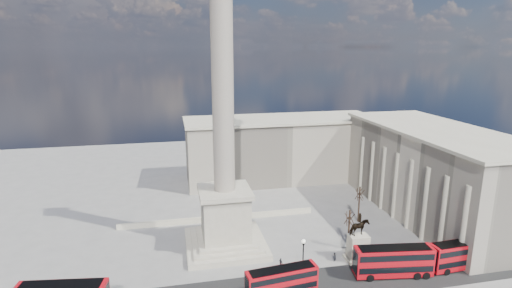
{
  "coord_description": "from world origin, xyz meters",
  "views": [
    {
      "loc": [
        -8.36,
        -59.98,
        34.78
      ],
      "look_at": [
        5.09,
        2.78,
        19.17
      ],
      "focal_mm": 28.0,
      "sensor_mm": 36.0,
      "label": 1
    }
  ],
  "objects_px": {
    "nelsons_column": "(224,178)",
    "pedestrian_standing": "(334,257)",
    "pedestrian_crossing": "(281,262)",
    "red_bus_b": "(282,281)",
    "red_bus_d": "(463,254)",
    "victorian_lamp": "(303,257)",
    "red_bus_c": "(394,261)",
    "pedestrian_walking": "(365,246)",
    "equestrian_statue": "(358,244)"
  },
  "relations": [
    {
      "from": "victorian_lamp",
      "to": "pedestrian_standing",
      "type": "xyz_separation_m",
      "value": [
        7.22,
        4.89,
        -3.44
      ]
    },
    {
      "from": "red_bus_c",
      "to": "victorian_lamp",
      "type": "xyz_separation_m",
      "value": [
        -14.36,
        1.25,
        1.63
      ]
    },
    {
      "from": "pedestrian_walking",
      "to": "pedestrian_standing",
      "type": "height_order",
      "value": "pedestrian_walking"
    },
    {
      "from": "red_bus_d",
      "to": "pedestrian_crossing",
      "type": "distance_m",
      "value": 29.28
    },
    {
      "from": "red_bus_b",
      "to": "pedestrian_crossing",
      "type": "distance_m",
      "value": 7.75
    },
    {
      "from": "red_bus_b",
      "to": "pedestrian_walking",
      "type": "distance_m",
      "value": 20.29
    },
    {
      "from": "red_bus_c",
      "to": "pedestrian_crossing",
      "type": "relative_size",
      "value": 8.2
    },
    {
      "from": "red_bus_d",
      "to": "equestrian_statue",
      "type": "bearing_deg",
      "value": 155.79
    },
    {
      "from": "nelsons_column",
      "to": "pedestrian_walking",
      "type": "distance_m",
      "value": 27.46
    },
    {
      "from": "red_bus_d",
      "to": "victorian_lamp",
      "type": "bearing_deg",
      "value": 173.7
    },
    {
      "from": "pedestrian_standing",
      "to": "pedestrian_walking",
      "type": "bearing_deg",
      "value": 163.24
    },
    {
      "from": "equestrian_statue",
      "to": "pedestrian_walking",
      "type": "distance_m",
      "value": 4.46
    },
    {
      "from": "victorian_lamp",
      "to": "pedestrian_walking",
      "type": "height_order",
      "value": "victorian_lamp"
    },
    {
      "from": "pedestrian_standing",
      "to": "pedestrian_crossing",
      "type": "bearing_deg",
      "value": -36.73
    },
    {
      "from": "nelsons_column",
      "to": "red_bus_c",
      "type": "relative_size",
      "value": 4.04
    },
    {
      "from": "red_bus_d",
      "to": "equestrian_statue",
      "type": "relative_size",
      "value": 1.36
    },
    {
      "from": "victorian_lamp",
      "to": "pedestrian_walking",
      "type": "xyz_separation_m",
      "value": [
        13.95,
        7.23,
        -3.39
      ]
    },
    {
      "from": "red_bus_b",
      "to": "red_bus_d",
      "type": "bearing_deg",
      "value": -4.76
    },
    {
      "from": "pedestrian_standing",
      "to": "nelsons_column",
      "type": "bearing_deg",
      "value": -63.44
    },
    {
      "from": "nelsons_column",
      "to": "equestrian_statue",
      "type": "xyz_separation_m",
      "value": [
        20.98,
        -9.31,
        -9.99
      ]
    },
    {
      "from": "nelsons_column",
      "to": "red_bus_b",
      "type": "height_order",
      "value": "nelsons_column"
    },
    {
      "from": "pedestrian_standing",
      "to": "red_bus_c",
      "type": "bearing_deg",
      "value": 103.44
    },
    {
      "from": "nelsons_column",
      "to": "victorian_lamp",
      "type": "xyz_separation_m",
      "value": [
        9.82,
        -13.76,
        -8.72
      ]
    },
    {
      "from": "nelsons_column",
      "to": "pedestrian_standing",
      "type": "xyz_separation_m",
      "value": [
        17.03,
        -8.87,
        -12.16
      ]
    },
    {
      "from": "equestrian_statue",
      "to": "pedestrian_crossing",
      "type": "height_order",
      "value": "equestrian_statue"
    },
    {
      "from": "nelsons_column",
      "to": "red_bus_b",
      "type": "relative_size",
      "value": 4.68
    },
    {
      "from": "victorian_lamp",
      "to": "pedestrian_crossing",
      "type": "xyz_separation_m",
      "value": [
        -2.01,
        5.02,
        -3.45
      ]
    },
    {
      "from": "red_bus_d",
      "to": "victorian_lamp",
      "type": "relative_size",
      "value": 1.61
    },
    {
      "from": "red_bus_b",
      "to": "pedestrian_crossing",
      "type": "height_order",
      "value": "red_bus_b"
    },
    {
      "from": "equestrian_statue",
      "to": "pedestrian_walking",
      "type": "height_order",
      "value": "equestrian_statue"
    },
    {
      "from": "pedestrian_crossing",
      "to": "victorian_lamp",
      "type": "bearing_deg",
      "value": 176.11
    },
    {
      "from": "nelsons_column",
      "to": "victorian_lamp",
      "type": "distance_m",
      "value": 19.02
    },
    {
      "from": "red_bus_b",
      "to": "pedestrian_walking",
      "type": "relative_size",
      "value": 6.56
    },
    {
      "from": "nelsons_column",
      "to": "pedestrian_walking",
      "type": "height_order",
      "value": "nelsons_column"
    },
    {
      "from": "equestrian_statue",
      "to": "red_bus_c",
      "type": "bearing_deg",
      "value": -60.69
    },
    {
      "from": "nelsons_column",
      "to": "victorian_lamp",
      "type": "height_order",
      "value": "nelsons_column"
    },
    {
      "from": "red_bus_c",
      "to": "red_bus_b",
      "type": "bearing_deg",
      "value": -168.55
    },
    {
      "from": "nelsons_column",
      "to": "pedestrian_standing",
      "type": "distance_m",
      "value": 22.73
    },
    {
      "from": "victorian_lamp",
      "to": "pedestrian_standing",
      "type": "relative_size",
      "value": 4.71
    },
    {
      "from": "equestrian_statue",
      "to": "pedestrian_standing",
      "type": "xyz_separation_m",
      "value": [
        -3.95,
        0.43,
        -2.17
      ]
    },
    {
      "from": "pedestrian_crossing",
      "to": "red_bus_c",
      "type": "bearing_deg",
      "value": -136.67
    },
    {
      "from": "red_bus_c",
      "to": "victorian_lamp",
      "type": "relative_size",
      "value": 1.73
    },
    {
      "from": "red_bus_b",
      "to": "red_bus_d",
      "type": "relative_size",
      "value": 0.93
    },
    {
      "from": "nelsons_column",
      "to": "red_bus_c",
      "type": "height_order",
      "value": "nelsons_column"
    },
    {
      "from": "pedestrian_walking",
      "to": "red_bus_b",
      "type": "bearing_deg",
      "value": -165.27
    },
    {
      "from": "red_bus_b",
      "to": "equestrian_statue",
      "type": "bearing_deg",
      "value": 17.86
    },
    {
      "from": "pedestrian_walking",
      "to": "victorian_lamp",
      "type": "bearing_deg",
      "value": -166.12
    },
    {
      "from": "red_bus_c",
      "to": "red_bus_d",
      "type": "distance_m",
      "value": 12.14
    },
    {
      "from": "red_bus_b",
      "to": "red_bus_d",
      "type": "height_order",
      "value": "red_bus_d"
    },
    {
      "from": "red_bus_b",
      "to": "red_bus_c",
      "type": "bearing_deg",
      "value": -3.01
    }
  ]
}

